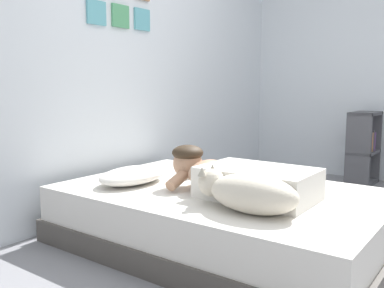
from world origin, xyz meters
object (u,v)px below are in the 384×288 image
Objects in this scene: bed at (221,218)px; dog at (248,192)px; person_lying at (237,177)px; bookshelf at (363,147)px; pillow at (133,175)px; coffee_cup at (189,173)px; cell_phone at (262,186)px.

dog is (-0.33, -0.37, 0.29)m from bed.
bed is 0.57m from dog.
person_lying is 1.23× the size of bookshelf.
pillow is (-0.22, 0.56, 0.24)m from bed.
coffee_cup is (0.46, 0.72, -0.07)m from dog.
bed is 16.11× the size of coffee_cup.
dog reaches higher than coffee_cup.
coffee_cup is at bearing 57.40° from dog.
cell_phone is (0.22, -0.17, 0.19)m from bed.
bookshelf is at bearing -6.57° from bed.
bed is 14.39× the size of cell_phone.
pillow is 0.90× the size of dog.
cell_phone is at bearing -37.82° from bed.
bookshelf reaches higher than bed.
person_lying is at bearing -111.66° from coffee_cup.
dog is 4.11× the size of cell_phone.
bookshelf is (2.07, -0.09, 0.02)m from cell_phone.
cell_phone is (0.09, -0.53, -0.03)m from coffee_cup.
bed is 0.33m from person_lying.
coffee_cup is 2.25m from bookshelf.
cell_phone is at bearing -80.04° from coffee_cup.
dog is at bearing -97.01° from pillow.
bed is 2.69× the size of bookshelf.
coffee_cup is at bearing -30.09° from pillow.
cell_phone is (0.55, 0.20, -0.10)m from dog.
pillow is at bearing 121.19° from cell_phone.
pillow is at bearing 82.99° from dog.
dog is (-0.11, -0.92, 0.05)m from pillow.
bed is 3.50× the size of dog.
bookshelf is (2.51, -0.82, -0.03)m from pillow.
dog is at bearing -122.60° from coffee_cup.
bed is at bearing -68.52° from pillow.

